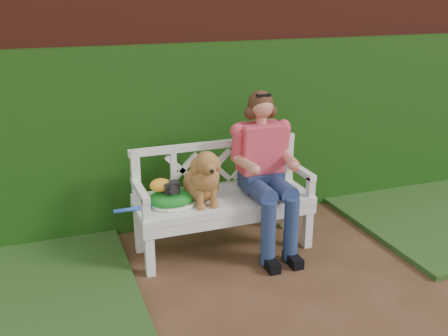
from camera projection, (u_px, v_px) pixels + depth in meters
name	position (u px, v px, depth m)	size (l,w,h in m)	color
ground	(304.00, 303.00, 3.80)	(60.00, 60.00, 0.00)	#422A17
brick_wall	(217.00, 103.00, 5.12)	(10.00, 0.30, 2.20)	#5D1F15
ivy_hedge	(224.00, 133.00, 5.01)	(10.00, 0.18, 1.70)	#1C4F0D
garden_bench	(224.00, 224.00, 4.51)	(1.58, 0.60, 0.48)	white
seated_woman	(262.00, 174.00, 4.46)	(0.56, 0.75, 1.33)	#D22C3F
dog	(202.00, 175.00, 4.28)	(0.32, 0.43, 0.48)	#A5782A
tennis_racket	(170.00, 204.00, 4.27)	(0.71, 0.30, 0.03)	white
green_bag	(172.00, 198.00, 4.27)	(0.39, 0.30, 0.13)	#2C8C1C
camera_item	(171.00, 187.00, 4.21)	(0.12, 0.09, 0.08)	black
baseball_glove	(160.00, 185.00, 4.20)	(0.17, 0.13, 0.11)	orange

